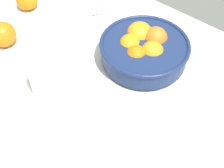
% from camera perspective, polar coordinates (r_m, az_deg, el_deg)
% --- Properties ---
extents(ground_plane, '(1.40, 0.95, 0.03)m').
position_cam_1_polar(ground_plane, '(0.90, -1.53, -2.99)').
color(ground_plane, silver).
extents(fruit_bowl, '(0.27, 0.27, 0.10)m').
position_cam_1_polar(fruit_bowl, '(0.96, 5.76, 6.30)').
color(fruit_bowl, navy).
rests_on(fruit_bowl, ground_plane).
extents(juice_glass, '(0.08, 0.08, 0.10)m').
position_cam_1_polar(juice_glass, '(0.89, -12.19, 0.66)').
color(juice_glass, white).
rests_on(juice_glass, ground_plane).
extents(loose_orange_0, '(0.08, 0.08, 0.08)m').
position_cam_1_polar(loose_orange_0, '(1.07, -19.15, 8.50)').
color(loose_orange_0, orange).
rests_on(loose_orange_0, ground_plane).
extents(herb_sprig_0, '(0.03, 0.06, 0.01)m').
position_cam_1_polar(herb_sprig_0, '(1.16, -2.88, 12.50)').
color(herb_sprig_0, '#4D7632').
rests_on(herb_sprig_0, ground_plane).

